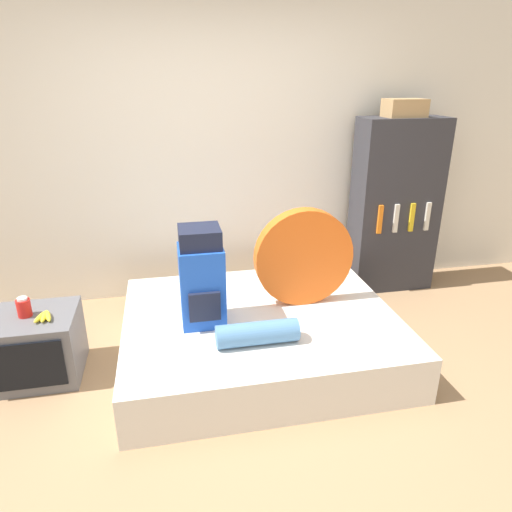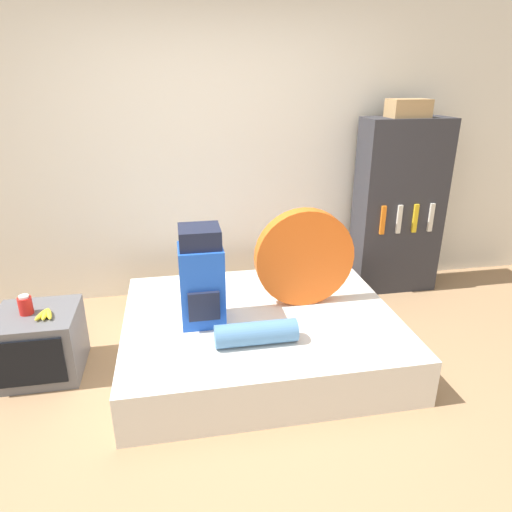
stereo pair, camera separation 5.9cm
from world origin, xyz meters
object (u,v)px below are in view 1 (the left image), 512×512
at_px(tent_bag, 304,257).
at_px(cardboard_box, 405,108).
at_px(bookshelf, 395,206).
at_px(sleeping_roll, 257,333).
at_px(backpack, 202,278).
at_px(canister, 24,307).
at_px(television, 38,346).

bearing_deg(tent_bag, cardboard_box, 35.51).
distance_m(tent_bag, bookshelf, 1.39).
bearing_deg(sleeping_roll, backpack, 131.28).
bearing_deg(backpack, canister, 175.53).
bearing_deg(bookshelf, tent_bag, -144.53).
height_order(sleeping_roll, television, sleeping_roll).
relative_size(television, canister, 3.97).
bearing_deg(bookshelf, backpack, -153.28).
height_order(tent_bag, canister, tent_bag).
xyz_separation_m(sleeping_roll, television, (-1.43, 0.43, -0.18)).
distance_m(backpack, tent_bag, 0.77).
distance_m(tent_bag, sleeping_roll, 0.73).
bearing_deg(backpack, bookshelf, 26.72).
bearing_deg(backpack, television, 176.02).
height_order(canister, cardboard_box, cardboard_box).
relative_size(tent_bag, bookshelf, 0.46).
bearing_deg(backpack, sleeping_roll, -48.72).
relative_size(backpack, tent_bag, 0.94).
bearing_deg(tent_bag, backpack, -169.11).
bearing_deg(canister, backpack, -4.47).
xyz_separation_m(backpack, canister, (-1.16, 0.09, -0.14)).
bearing_deg(bookshelf, cardboard_box, -146.19).
bearing_deg(backpack, tent_bag, 10.89).
bearing_deg(television, canister, 163.73).
relative_size(backpack, sleeping_roll, 1.30).
bearing_deg(sleeping_roll, television, 163.19).
bearing_deg(cardboard_box, backpack, -153.39).
distance_m(canister, bookshelf, 3.18).
height_order(backpack, bookshelf, bookshelf).
relative_size(backpack, canister, 5.08).
xyz_separation_m(canister, bookshelf, (3.05, 0.86, 0.28)).
xyz_separation_m(bookshelf, cardboard_box, (-0.03, -0.02, 0.87)).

